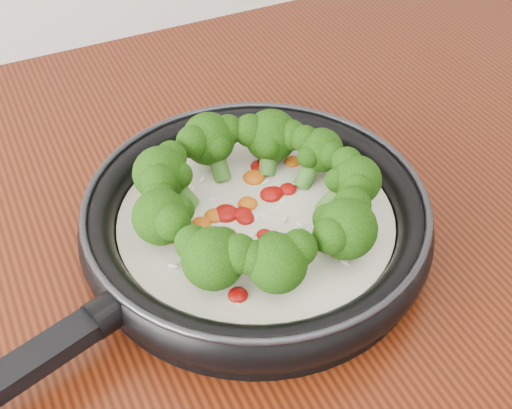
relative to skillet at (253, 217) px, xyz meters
name	(u,v)px	position (x,y,z in m)	size (l,w,h in m)	color
skillet	(253,217)	(0.00, 0.00, 0.00)	(0.54, 0.42, 0.10)	black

